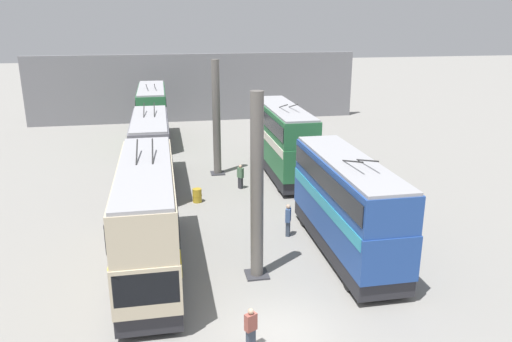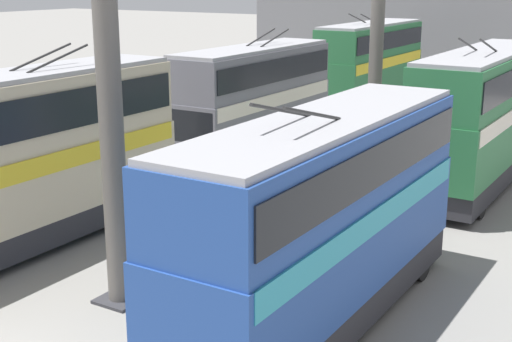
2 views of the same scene
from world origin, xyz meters
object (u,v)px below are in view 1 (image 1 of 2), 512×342
at_px(bus_left_far, 283,137).
at_px(bus_right_near, 148,214).
at_px(person_aisle_foreground, 251,328).
at_px(person_aisle_midway, 240,176).
at_px(bus_left_near, 347,201).
at_px(person_by_left_row, 288,219).
at_px(bus_right_far, 152,111).
at_px(bus_right_mid, 151,147).
at_px(oil_drum, 197,195).

xyz_separation_m(bus_left_far, bus_right_near, (-13.24, 9.44, -0.01)).
relative_size(person_aisle_foreground, person_aisle_midway, 0.94).
relative_size(bus_left_near, bus_left_far, 0.96).
relative_size(bus_right_near, person_by_left_row, 5.99).
distance_m(bus_right_far, person_aisle_foreground, 31.70).
height_order(bus_right_near, bus_right_mid, bus_right_near).
bearing_deg(bus_left_near, person_aisle_foreground, 137.93).
distance_m(bus_left_far, person_aisle_midway, 4.81).
distance_m(bus_left_far, person_aisle_foreground, 20.53).
bearing_deg(person_by_left_row, bus_right_near, 44.63).
bearing_deg(bus_left_far, oil_drum, 124.50).
xyz_separation_m(bus_right_mid, person_by_left_row, (-9.83, -7.16, -1.78)).
relative_size(person_by_left_row, oil_drum, 2.04).
xyz_separation_m(bus_left_near, bus_right_mid, (12.23, 9.44, -0.01)).
bearing_deg(bus_right_near, person_aisle_midway, -28.73).
height_order(bus_left_near, person_by_left_row, bus_left_near).
xyz_separation_m(bus_left_far, person_by_left_row, (-10.61, 2.28, -1.93)).
distance_m(person_aisle_midway, oil_drum, 3.76).
relative_size(bus_left_near, person_aisle_midway, 5.96).
relative_size(bus_right_far, person_aisle_midway, 5.90).
relative_size(person_by_left_row, person_aisle_midway, 1.07).
bearing_deg(bus_right_mid, bus_right_near, 180.00).
bearing_deg(person_aisle_foreground, oil_drum, -24.60).
distance_m(bus_left_far, bus_right_near, 16.26).
bearing_deg(person_aisle_midway, bus_right_mid, 123.97).
relative_size(bus_right_near, oil_drum, 12.25).
bearing_deg(bus_left_far, person_by_left_row, 167.85).
relative_size(bus_right_far, person_by_left_row, 5.52).
bearing_deg(bus_right_far, bus_right_near, 180.00).
bearing_deg(bus_right_near, bus_left_far, -35.49).
bearing_deg(bus_left_near, bus_right_near, 91.43).
bearing_deg(bus_right_far, person_aisle_midway, -157.82).
relative_size(bus_left_near, person_aisle_foreground, 6.32).
height_order(bus_right_near, bus_right_far, bus_right_far).
bearing_deg(oil_drum, bus_left_far, -55.50).
height_order(person_by_left_row, person_aisle_foreground, person_by_left_row).
relative_size(bus_left_far, bus_right_near, 0.97).
bearing_deg(person_by_left_row, bus_left_far, -77.70).
relative_size(person_aisle_midway, oil_drum, 1.91).
height_order(bus_right_mid, person_aisle_foreground, bus_right_mid).
xyz_separation_m(bus_left_far, person_aisle_foreground, (-19.55, 5.91, -2.06)).
height_order(person_aisle_foreground, person_aisle_midway, person_aisle_midway).
bearing_deg(person_by_left_row, person_aisle_midway, -56.54).
height_order(bus_left_near, oil_drum, bus_left_near).
distance_m(bus_right_mid, person_aisle_midway, 6.40).
relative_size(bus_right_mid, person_aisle_midway, 5.53).
xyz_separation_m(bus_right_far, oil_drum, (-16.47, -2.76, -2.47)).
height_order(bus_right_near, oil_drum, bus_right_near).
xyz_separation_m(bus_left_near, oil_drum, (8.42, 6.67, -2.30)).
height_order(bus_right_mid, person_aisle_midway, bus_right_mid).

